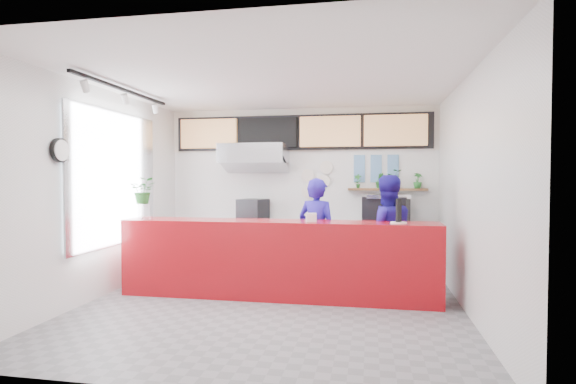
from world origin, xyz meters
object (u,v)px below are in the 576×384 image
Objects in this scene: pepper_mill at (399,210)px; staff_right at (386,235)px; espresso_machine at (386,210)px; staff_center at (317,234)px; panini_oven at (253,210)px; service_counter at (277,259)px.

staff_right is at bearing 105.21° from pepper_mill.
espresso_machine is 0.44× the size of staff_center.
staff_right is (2.37, -1.31, -0.23)m from panini_oven.
staff_right is at bearing 17.90° from service_counter.
service_counter is 14.18× the size of pepper_mill.
panini_oven is at bearing -22.89° from staff_center.
pepper_mill is (0.14, -0.53, 0.40)m from staff_right.
staff_right is (-0.05, -1.31, -0.26)m from espresso_machine.
staff_right is (1.53, 0.49, 0.33)m from service_counter.
staff_center is (1.34, -1.27, -0.25)m from panini_oven.
service_counter is at bearing 5.80° from staff_right.
panini_oven is 0.27× the size of staff_center.
staff_center is 0.97× the size of staff_right.
service_counter is 9.78× the size of panini_oven.
service_counter is 2.57× the size of staff_right.
service_counter is at bearing -48.99° from panini_oven.
service_counter is at bearing -117.81° from espresso_machine.
espresso_machine is 2.34× the size of pepper_mill.
espresso_machine is at bearing -109.55° from staff_center.
panini_oven is at bearing 143.82° from pepper_mill.
espresso_machine is 0.42× the size of staff_right.
pepper_mill is (2.51, -1.84, 0.17)m from panini_oven.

